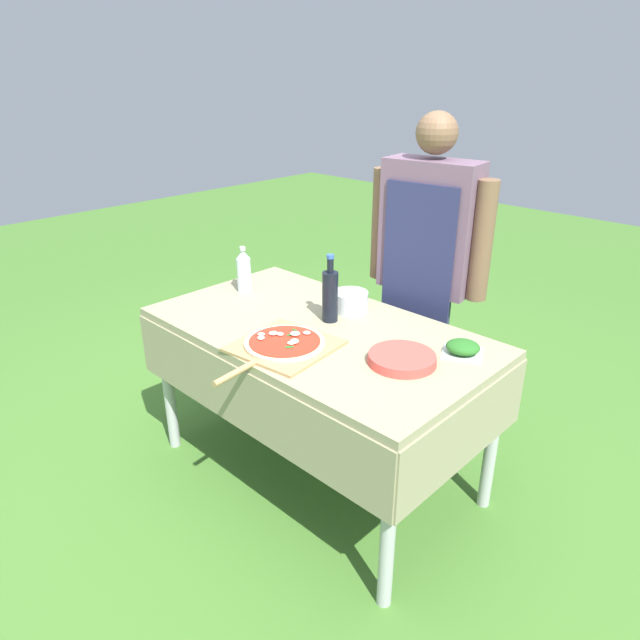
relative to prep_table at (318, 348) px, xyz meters
name	(u,v)px	position (x,y,z in m)	size (l,w,h in m)	color
ground_plane	(318,472)	(0.00, 0.00, -0.67)	(12.00, 12.00, 0.00)	#477A2D
prep_table	(318,348)	(0.00, 0.00, 0.00)	(1.49, 0.84, 0.76)	gray
person_cook	(427,259)	(0.11, 0.62, 0.28)	(0.60, 0.25, 1.60)	#333D56
pizza_on_peel	(283,345)	(0.03, -0.23, 0.11)	(0.40, 0.58, 0.05)	tan
oil_bottle	(330,295)	(-0.02, 0.09, 0.21)	(0.07, 0.07, 0.30)	black
water_bottle	(244,271)	(-0.56, 0.06, 0.20)	(0.07, 0.07, 0.23)	silver
herb_container	(463,348)	(0.57, 0.21, 0.12)	(0.20, 0.19, 0.06)	silver
mixing_tub	(350,302)	(-0.02, 0.23, 0.14)	(0.16, 0.16, 0.09)	silver
plate_stack	(402,359)	(0.44, -0.01, 0.11)	(0.26, 0.26, 0.03)	#DB4C42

